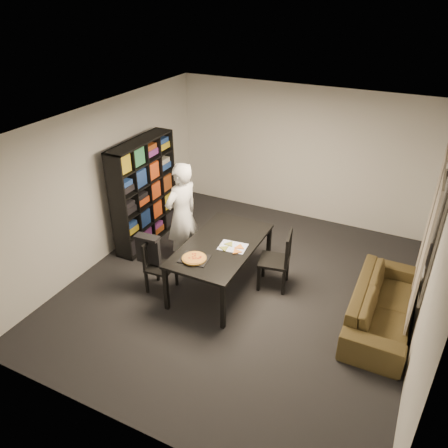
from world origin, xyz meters
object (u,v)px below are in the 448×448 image
at_px(bookshelf, 144,193).
at_px(baking_tray, 195,259).
at_px(pepperoni_pizza, 194,258).
at_px(dining_table, 221,248).
at_px(chair_left, 156,262).
at_px(chair_right, 280,257).
at_px(sofa, 383,305).
at_px(person, 182,215).

relative_size(bookshelf, baking_tray, 4.75).
bearing_deg(pepperoni_pizza, baking_tray, 103.48).
height_order(dining_table, pepperoni_pizza, pepperoni_pizza).
distance_m(chair_left, chair_right, 1.89).
height_order(bookshelf, dining_table, bookshelf).
bearing_deg(baking_tray, sofa, 16.40).
distance_m(pepperoni_pizza, sofa, 2.70).
bearing_deg(baking_tray, chair_left, 177.64).
bearing_deg(bookshelf, sofa, -5.95).
bearing_deg(dining_table, bookshelf, 160.23).
height_order(dining_table, sofa, dining_table).
xyz_separation_m(baking_tray, pepperoni_pizza, (0.00, -0.02, 0.02)).
height_order(person, baking_tray, person).
distance_m(bookshelf, dining_table, 1.96).
xyz_separation_m(baking_tray, sofa, (2.54, 0.75, -0.47)).
distance_m(baking_tray, sofa, 2.69).
bearing_deg(chair_left, bookshelf, 35.86).
relative_size(bookshelf, sofa, 0.94).
distance_m(chair_right, baking_tray, 1.34).
bearing_deg(chair_right, bookshelf, -106.98).
distance_m(chair_left, baking_tray, 0.76).
bearing_deg(pepperoni_pizza, dining_table, 74.59).
relative_size(baking_tray, pepperoni_pizza, 1.14).
xyz_separation_m(bookshelf, person, (0.97, -0.35, -0.05)).
distance_m(bookshelf, baking_tray, 2.06).
height_order(chair_right, pepperoni_pizza, chair_right).
bearing_deg(sofa, person, 88.49).
relative_size(person, baking_tray, 4.49).
bearing_deg(chair_right, pepperoni_pizza, -57.54).
bearing_deg(baking_tray, person, 130.09).
relative_size(bookshelf, chair_left, 2.25).
height_order(bookshelf, baking_tray, bookshelf).
bearing_deg(pepperoni_pizza, sofa, 16.81).
distance_m(bookshelf, chair_left, 1.58).
relative_size(dining_table, person, 1.01).
distance_m(dining_table, chair_right, 0.91).
distance_m(person, pepperoni_pizza, 1.11).
relative_size(person, sofa, 0.89).
height_order(chair_left, pepperoni_pizza, chair_left).
relative_size(pepperoni_pizza, sofa, 0.17).
bearing_deg(person, bookshelf, -94.10).
xyz_separation_m(person, baking_tray, (0.70, -0.83, -0.13)).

